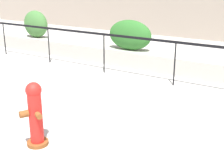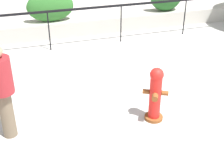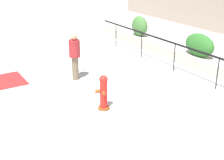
{
  "view_description": "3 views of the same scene",
  "coord_description": "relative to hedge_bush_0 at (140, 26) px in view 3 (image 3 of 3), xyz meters",
  "views": [
    {
      "loc": [
        2.74,
        -2.34,
        2.61
      ],
      "look_at": [
        -0.24,
        2.35,
        0.8
      ],
      "focal_mm": 50.0,
      "sensor_mm": 36.0,
      "label": 1
    },
    {
      "loc": [
        -3.03,
        -3.59,
        3.51
      ],
      "look_at": [
        -1.3,
        1.77,
        0.47
      ],
      "focal_mm": 50.0,
      "sensor_mm": 36.0,
      "label": 2
    },
    {
      "loc": [
        6.52,
        -3.35,
        4.32
      ],
      "look_at": [
        -0.77,
        1.17,
        0.86
      ],
      "focal_mm": 50.0,
      "sensor_mm": 36.0,
      "label": 3
    }
  ],
  "objects": [
    {
      "name": "hedge_bush_0",
      "position": [
        0.0,
        0.0,
        0.0
      ],
      "size": [
        1.07,
        0.59,
        0.99
      ],
      "primitive_type": "ellipsoid",
      "color": "#427538",
      "rests_on": "planter_wall_low"
    },
    {
      "name": "hedge_bush_1",
      "position": [
        4.03,
        0.0,
        -0.04
      ],
      "size": [
        1.44,
        0.58,
        0.92
      ],
      "primitive_type": "ellipsoid",
      "color": "#2D6B28",
      "rests_on": "planter_wall_low"
    },
    {
      "name": "fence_railing_segment",
      "position": [
        5.95,
        -1.1,
        0.02
      ],
      "size": [
        15.0,
        0.05,
        1.15
      ],
      "color": "black",
      "rests_on": "ground"
    },
    {
      "name": "pedestrian",
      "position": [
        2.57,
        -4.81,
        -0.01
      ],
      "size": [
        0.54,
        0.54,
        1.73
      ],
      "color": "brown",
      "rests_on": "ground"
    },
    {
      "name": "fire_hydrant",
      "position": [
        5.2,
        -5.15,
        -0.45
      ],
      "size": [
        0.48,
        0.49,
        1.08
      ],
      "color": "brown",
      "rests_on": "ground"
    },
    {
      "name": "tactile_warning_pad",
      "position": [
        1.37,
        -7.21,
        -0.99
      ],
      "size": [
        1.56,
        1.56,
        0.01
      ],
      "primitive_type": "cube",
      "color": "#B22323",
      "rests_on": "ground"
    },
    {
      "name": "ground_plane",
      "position": [
        5.95,
        -6.0,
        -1.0
      ],
      "size": [
        120.0,
        120.0,
        0.0
      ],
      "primitive_type": "plane",
      "color": "#BCB7B2"
    }
  ]
}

